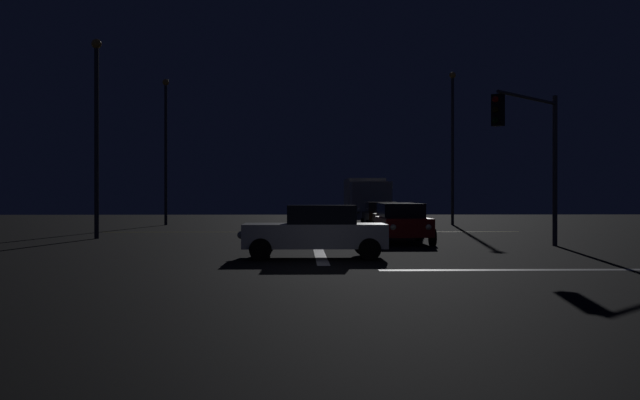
# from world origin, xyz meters

# --- Properties ---
(ground) EXTENTS (120.00, 120.00, 0.10)m
(ground) POSITION_xyz_m (0.00, 0.00, -0.05)
(ground) COLOR black
(stop_line_north) EXTENTS (0.35, 14.58, 0.01)m
(stop_line_north) POSITION_xyz_m (0.00, 8.50, 0.00)
(stop_line_north) COLOR white
(stop_line_north) RESTS_ON ground
(centre_line_ns) EXTENTS (22.00, 0.15, 0.01)m
(centre_line_ns) POSITION_xyz_m (0.00, 20.10, 0.00)
(centre_line_ns) COLOR yellow
(centre_line_ns) RESTS_ON ground
(sedan_red) EXTENTS (2.02, 4.33, 1.57)m
(sedan_red) POSITION_xyz_m (3.42, 10.60, 0.80)
(sedan_red) COLOR maroon
(sedan_red) RESTS_ON ground
(sedan_orange) EXTENTS (2.02, 4.33, 1.57)m
(sedan_orange) POSITION_xyz_m (3.91, 16.20, 0.80)
(sedan_orange) COLOR #C66014
(sedan_orange) RESTS_ON ground
(sedan_black) EXTENTS (2.02, 4.33, 1.57)m
(sedan_black) POSITION_xyz_m (3.83, 21.41, 0.80)
(sedan_black) COLOR black
(sedan_black) RESTS_ON ground
(box_truck) EXTENTS (2.68, 8.28, 3.08)m
(box_truck) POSITION_xyz_m (3.64, 28.99, 1.71)
(box_truck) COLOR beige
(box_truck) RESTS_ON ground
(sedan_white_crossing) EXTENTS (4.33, 2.02, 1.57)m
(sedan_white_crossing) POSITION_xyz_m (-0.16, 3.64, 0.80)
(sedan_white_crossing) COLOR silver
(sedan_white_crossing) RESTS_ON ground
(traffic_signal_ne) EXTENTS (3.30, 3.30, 5.62)m
(traffic_signal_ne) POSITION_xyz_m (7.55, 7.55, 3.90)
(traffic_signal_ne) COLOR #4C4C51
(traffic_signal_ne) RESTS_ON ground
(streetlamp_left_far) EXTENTS (0.44, 0.44, 9.72)m
(streetlamp_left_far) POSITION_xyz_m (-9.60, 30.10, 5.56)
(streetlamp_left_far) COLOR #424247
(streetlamp_left_far) RESTS_ON ground
(streetlamp_right_far) EXTENTS (0.44, 0.44, 10.29)m
(streetlamp_right_far) POSITION_xyz_m (9.60, 30.10, 5.85)
(streetlamp_right_far) COLOR #424247
(streetlamp_right_far) RESTS_ON ground
(streetlamp_left_near) EXTENTS (0.44, 0.44, 8.79)m
(streetlamp_left_near) POSITION_xyz_m (-9.60, 14.10, 5.08)
(streetlamp_left_near) COLOR #424247
(streetlamp_left_near) RESTS_ON ground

